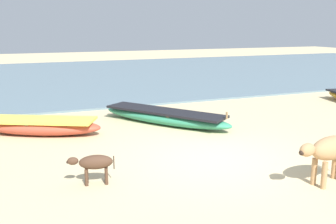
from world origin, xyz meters
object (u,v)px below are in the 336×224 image
calf_near_dark (94,163)px  fishing_boat_5 (41,126)px  fishing_boat_1 (165,116)px  cow_second_adult_tan (330,150)px

calf_near_dark → fishing_boat_5: bearing=-67.8°
fishing_boat_1 → fishing_boat_5: size_ratio=1.21×
calf_near_dark → cow_second_adult_tan: cow_second_adult_tan is taller
fishing_boat_5 → calf_near_dark: fishing_boat_5 is taller
cow_second_adult_tan → calf_near_dark: bearing=-30.8°
fishing_boat_1 → fishing_boat_5: 3.75m
fishing_boat_1 → cow_second_adult_tan: bearing=-23.4°
fishing_boat_5 → cow_second_adult_tan: cow_second_adult_tan is taller
fishing_boat_5 → cow_second_adult_tan: bearing=157.3°
calf_near_dark → cow_second_adult_tan: size_ratio=0.61×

